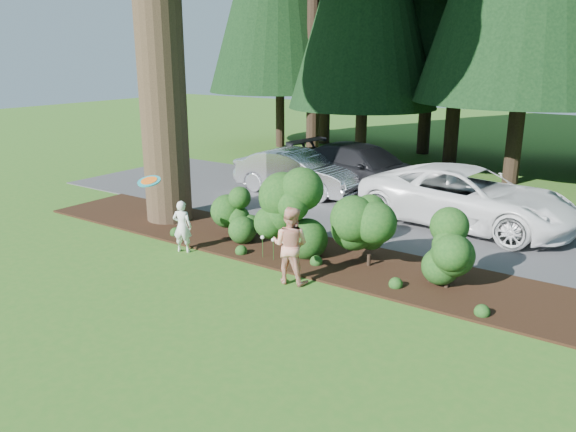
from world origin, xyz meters
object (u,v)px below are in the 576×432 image
(car_silver_wagon, at_px, (298,172))
(frisbee, at_px, (149,181))
(car_dark_suv, at_px, (363,168))
(adult, at_px, (290,245))
(child, at_px, (182,226))
(car_white_suv, at_px, (468,197))

(car_silver_wagon, distance_m, frisbee, 6.39)
(car_dark_suv, xyz_separation_m, adult, (2.37, -7.69, -0.01))
(child, xyz_separation_m, adult, (3.09, -0.07, 0.18))
(car_silver_wagon, distance_m, adult, 7.44)
(frisbee, bearing_deg, adult, 0.94)
(car_white_suv, height_order, adult, car_white_suv)
(car_white_suv, height_order, child, car_white_suv)
(child, relative_size, adult, 0.78)
(adult, bearing_deg, car_silver_wagon, -68.15)
(car_dark_suv, bearing_deg, car_silver_wagon, 138.95)
(car_white_suv, height_order, car_dark_suv, car_white_suv)
(car_white_suv, bearing_deg, frisbee, 141.82)
(child, distance_m, frisbee, 1.33)
(car_silver_wagon, bearing_deg, car_dark_suv, -49.71)
(child, distance_m, adult, 3.10)
(adult, relative_size, frisbee, 2.85)
(child, bearing_deg, car_white_suv, -152.53)
(car_white_suv, relative_size, adult, 3.56)
(car_silver_wagon, xyz_separation_m, car_white_suv, (5.73, -0.46, 0.08))
(car_silver_wagon, height_order, frisbee, frisbee)
(car_white_suv, relative_size, car_dark_suv, 1.06)
(car_silver_wagon, relative_size, adult, 2.71)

